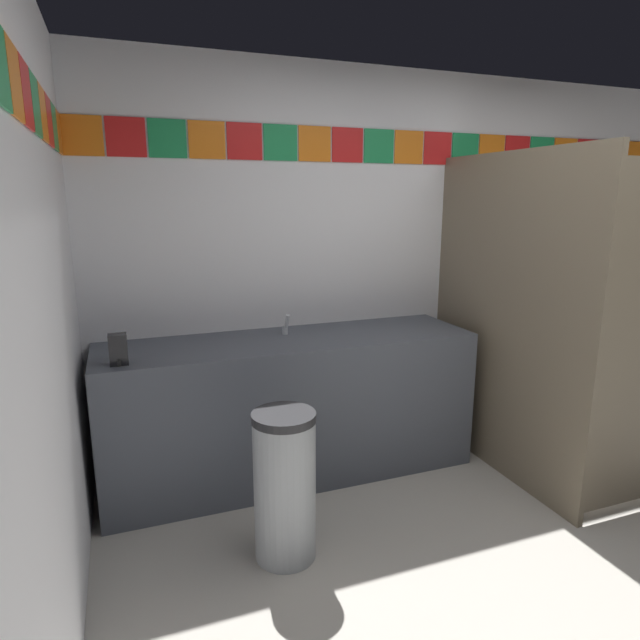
# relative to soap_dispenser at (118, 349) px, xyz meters

# --- Properties ---
(ground_plane) EXTENTS (9.29, 9.29, 0.00)m
(ground_plane) POSITION_rel_soap_dispenser_xyz_m (1.90, -1.27, -0.95)
(ground_plane) COLOR #B2ADA3
(wall_back) EXTENTS (4.22, 0.09, 2.52)m
(wall_back) POSITION_rel_soap_dispenser_xyz_m (1.90, 0.54, 0.31)
(wall_back) COLOR silver
(wall_back) RESTS_ON ground_plane
(wall_side) EXTENTS (0.09, 3.55, 2.52)m
(wall_side) POSITION_rel_soap_dispenser_xyz_m (-0.25, -1.27, 0.31)
(wall_side) COLOR silver
(wall_side) RESTS_ON ground_plane
(vanity_counter) EXTENTS (2.25, 0.62, 0.87)m
(vanity_counter) POSITION_rel_soap_dispenser_xyz_m (0.97, 0.19, -0.51)
(vanity_counter) COLOR #4C515B
(vanity_counter) RESTS_ON ground_plane
(faucet_center) EXTENTS (0.04, 0.10, 0.14)m
(faucet_center) POSITION_rel_soap_dispenser_xyz_m (0.97, 0.28, -0.03)
(faucet_center) COLOR silver
(faucet_center) RESTS_ON vanity_counter
(soap_dispenser) EXTENTS (0.09, 0.09, 0.16)m
(soap_dispenser) POSITION_rel_soap_dispenser_xyz_m (0.00, 0.00, 0.00)
(soap_dispenser) COLOR black
(soap_dispenser) RESTS_ON vanity_counter
(stall_divider) EXTENTS (0.92, 1.42, 1.97)m
(stall_divider) POSITION_rel_soap_dispenser_xyz_m (2.38, -0.46, 0.03)
(stall_divider) COLOR #726651
(stall_divider) RESTS_ON ground_plane
(toilet) EXTENTS (0.39, 0.49, 0.74)m
(toilet) POSITION_rel_soap_dispenser_xyz_m (2.68, 0.09, -0.65)
(toilet) COLOR white
(toilet) RESTS_ON ground_plane
(trash_bin) EXTENTS (0.30, 0.30, 0.74)m
(trash_bin) POSITION_rel_soap_dispenser_xyz_m (0.69, -0.58, -0.58)
(trash_bin) COLOR #999EA3
(trash_bin) RESTS_ON ground_plane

